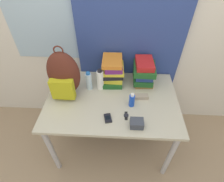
{
  "coord_description": "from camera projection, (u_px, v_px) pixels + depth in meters",
  "views": [
    {
      "loc": [
        0.06,
        -0.76,
        1.95
      ],
      "look_at": [
        0.0,
        0.41,
        0.85
      ],
      "focal_mm": 28.0,
      "sensor_mm": 36.0,
      "label": 1
    }
  ],
  "objects": [
    {
      "name": "book_stack_center",
      "position": [
        144.0,
        72.0,
        1.77
      ],
      "size": [
        0.22,
        0.27,
        0.26
      ],
      "color": "olive",
      "rests_on": "desk"
    },
    {
      "name": "ground_plane",
      "position": [
        110.0,
        174.0,
        1.89
      ],
      "size": [
        12.0,
        12.0,
        0.0
      ],
      "primitive_type": "plane",
      "color": "#9E8466"
    },
    {
      "name": "book_stack_left",
      "position": [
        113.0,
        71.0,
        1.78
      ],
      "size": [
        0.22,
        0.28,
        0.27
      ],
      "color": "#1E5623",
      "rests_on": "desk"
    },
    {
      "name": "sunglasses_case",
      "position": [
        140.0,
        97.0,
        1.67
      ],
      "size": [
        0.15,
        0.07,
        0.04
      ],
      "color": "gray",
      "rests_on": "desk"
    },
    {
      "name": "wristwatch",
      "position": [
        126.0,
        116.0,
        1.52
      ],
      "size": [
        0.04,
        0.09,
        0.01
      ],
      "color": "black",
      "rests_on": "desk"
    },
    {
      "name": "sunscreen_bottle",
      "position": [
        132.0,
        100.0,
        1.57
      ],
      "size": [
        0.05,
        0.05,
        0.14
      ],
      "color": "blue",
      "rests_on": "desk"
    },
    {
      "name": "camera_pouch",
      "position": [
        137.0,
        123.0,
        1.42
      ],
      "size": [
        0.11,
        0.09,
        0.07
      ],
      "color": "#383D47",
      "rests_on": "desk"
    },
    {
      "name": "curtain_blue",
      "position": [
        131.0,
        29.0,
        1.65
      ],
      "size": [
        1.07,
        0.04,
        2.5
      ],
      "color": "navy",
      "rests_on": "ground_plane"
    },
    {
      "name": "water_bottle",
      "position": [
        89.0,
        81.0,
        1.72
      ],
      "size": [
        0.06,
        0.06,
        0.2
      ],
      "color": "silver",
      "rests_on": "desk"
    },
    {
      "name": "desk",
      "position": [
        112.0,
        105.0,
        1.74
      ],
      "size": [
        1.25,
        0.83,
        0.75
      ],
      "color": "#B7B299",
      "rests_on": "ground_plane"
    },
    {
      "name": "cell_phone",
      "position": [
        108.0,
        118.0,
        1.49
      ],
      "size": [
        0.08,
        0.1,
        0.02
      ],
      "color": "black",
      "rests_on": "desk"
    },
    {
      "name": "backpack",
      "position": [
        64.0,
        75.0,
        1.59
      ],
      "size": [
        0.3,
        0.23,
        0.51
      ],
      "color": "#512319",
      "rests_on": "desk"
    },
    {
      "name": "sports_bottle",
      "position": [
        100.0,
        80.0,
        1.71
      ],
      "size": [
        0.07,
        0.07,
        0.23
      ],
      "color": "white",
      "rests_on": "desk"
    },
    {
      "name": "wall_back",
      "position": [
        114.0,
        26.0,
        1.7
      ],
      "size": [
        6.0,
        0.06,
        2.5
      ],
      "color": "silver",
      "rests_on": "ground_plane"
    }
  ]
}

